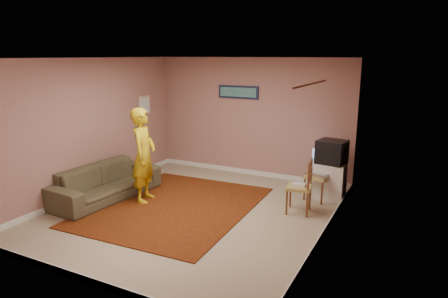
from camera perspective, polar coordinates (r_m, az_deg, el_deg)
The scene contains 26 objects.
ground at distance 7.03m, azimuth -4.42°, elevation -8.89°, with size 5.00×5.00×0.00m, color tan.
wall_back at distance 8.84m, azimuth 3.88°, elevation 4.50°, with size 4.50×0.02×2.60m, color #9E6E68.
wall_front at distance 4.77m, azimuth -20.53°, elevation -4.02°, with size 4.50×0.02×2.60m, color #9E6E68.
wall_left at distance 8.04m, azimuth -18.46°, elevation 2.96°, with size 0.02×5.00×2.60m, color #9E6E68.
wall_right at distance 5.82m, azimuth 14.64°, elevation -0.54°, with size 0.02×5.00×2.60m, color #9E6E68.
ceiling at distance 6.51m, azimuth -4.84°, elevation 12.83°, with size 4.50×5.00×0.02m, color silver.
baseboard_back at distance 9.10m, azimuth 3.73°, elevation -3.30°, with size 4.50×0.02×0.10m, color silver.
baseboard_front at distance 5.26m, azimuth -19.30°, elevation -17.11°, with size 4.50×0.02×0.10m, color silver.
baseboard_left at distance 8.33m, azimuth -17.78°, elevation -5.53°, with size 0.02×5.00×0.10m, color silver.
baseboard_right at distance 6.23m, azimuth 13.87°, elevation -11.76°, with size 0.02×5.00×0.10m, color silver.
window at distance 4.93m, azimuth 12.39°, elevation -1.09°, with size 0.01×1.10×1.50m, color black.
curtain_sheer at distance 4.85m, azimuth 11.66°, elevation -3.76°, with size 0.01×0.75×2.10m, color white.
curtain_floral at distance 5.51m, azimuth 13.46°, elevation -1.79°, with size 0.01×0.35×2.10m, color beige.
curtain_rod at distance 4.81m, azimuth 12.39°, elevation 9.07°, with size 0.02×0.02×1.40m, color brown.
picture_back at distance 8.86m, azimuth 2.05°, elevation 8.13°, with size 0.95×0.04×0.28m.
picture_left at distance 9.16m, azimuth -11.32°, elevation 6.16°, with size 0.04×0.38×0.42m.
area_rug at distance 7.27m, azimuth -7.03°, elevation -8.09°, with size 2.60×3.26×0.02m, color black.
tv_cabinet at distance 7.79m, azimuth 14.91°, elevation -4.38°, with size 0.54×0.49×0.68m, color silver.
crt_tv at distance 7.65m, azimuth 15.12°, elevation -0.38°, with size 0.57×0.53×0.43m.
chair_a at distance 7.56m, azimuth 13.36°, elevation -3.07°, with size 0.51×0.49×0.50m.
dvd_player at distance 7.58m, azimuth 13.34°, elevation -3.50°, with size 0.39×0.28×0.07m, color #A6A5AA.
blue_throw at distance 7.69m, azimuth 13.77°, elevation -1.41°, with size 0.36×0.04×0.37m, color #92BDF0.
chair_b at distance 6.91m, azimuth 10.71°, elevation -4.45°, with size 0.46×0.47×0.51m.
game_console at distance 6.93m, azimuth 10.68°, elevation -5.02°, with size 0.21×0.15×0.04m, color silver.
sofa at distance 7.84m, azimuth -16.49°, elevation -4.56°, with size 2.18×0.85×0.64m, color #4E472F.
person at distance 7.40m, azimuth -11.40°, elevation -0.88°, with size 0.63×0.42×1.74m, color gold.
Camera 1 is at (3.41, -5.54, 2.65)m, focal length 32.00 mm.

